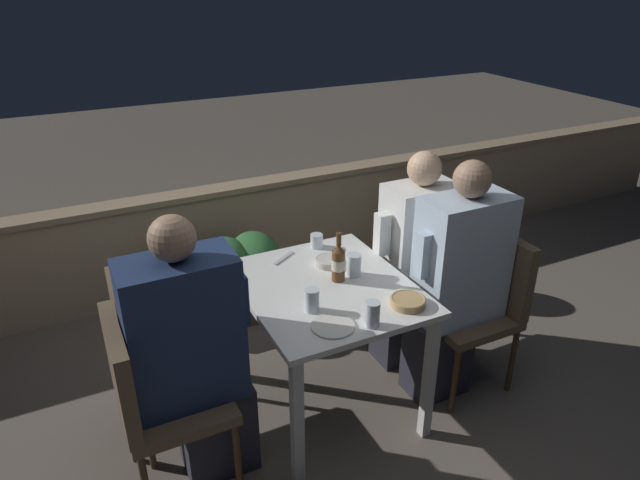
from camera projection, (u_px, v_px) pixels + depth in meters
The scene contains 21 objects.
ground_plane at pixel (326, 403), 3.16m from camera, with size 16.00×16.00×0.00m, color #665B51.
parapet_wall at pixel (232, 233), 4.25m from camera, with size 9.00×0.18×0.76m.
dining_table at pixel (326, 304), 2.88m from camera, with size 0.81×0.95×0.76m.
planter_hedge at pixel (228, 275), 3.80m from camera, with size 0.74×0.47×0.58m.
chair_left_near at pixel (150, 392), 2.44m from camera, with size 0.46×0.46×0.90m.
person_navy_jumper at pixel (194, 356), 2.47m from camera, with size 0.52×0.26×1.34m.
chair_left_far at pixel (152, 347), 2.72m from camera, with size 0.46×0.46×0.90m.
chair_right_near at pixel (482, 295), 3.15m from camera, with size 0.46×0.46×0.90m.
person_blue_shirt at pixel (455, 283), 3.01m from camera, with size 0.52×0.26×1.35m.
chair_right_far at pixel (439, 269), 3.42m from camera, with size 0.46×0.46×0.90m.
person_white_polo at pixel (412, 260), 3.30m from camera, with size 0.48×0.26×1.30m.
beer_bottle at pixel (338, 262), 2.83m from camera, with size 0.07×0.07×0.26m.
plate_0 at pixel (333, 326), 2.50m from camera, with size 0.20×0.20×0.01m.
bowl_0 at pixel (408, 301), 2.66m from camera, with size 0.17×0.17×0.04m.
bowl_1 at pixel (328, 261), 3.01m from camera, with size 0.14×0.14×0.04m.
glass_cup_0 at pixel (354, 265), 2.90m from camera, with size 0.08×0.08×0.12m.
glass_cup_1 at pixel (312, 300), 2.60m from camera, with size 0.07×0.07×0.11m.
glass_cup_2 at pixel (373, 314), 2.49m from camera, with size 0.07×0.07×0.12m.
glass_cup_3 at pixel (317, 241), 3.19m from camera, with size 0.07×0.07×0.08m.
fork_0 at pixel (284, 258), 3.08m from camera, with size 0.15×0.11×0.01m.
potted_plant at pixel (416, 243), 4.09m from camera, with size 0.34×0.34×0.64m.
Camera 1 is at (-1.11, -2.18, 2.20)m, focal length 32.00 mm.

